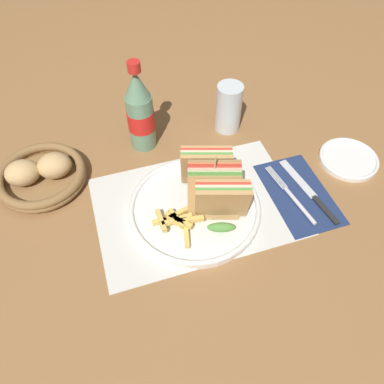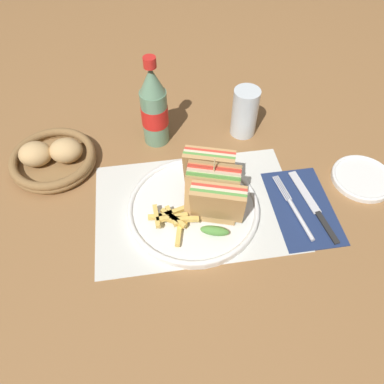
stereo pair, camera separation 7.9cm
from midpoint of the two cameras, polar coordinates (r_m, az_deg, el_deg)
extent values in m
plane|color=olive|center=(0.82, -1.29, -2.10)|extent=(4.00, 4.00, 0.00)
cube|color=silver|center=(0.81, -2.01, -2.36)|extent=(0.43, 0.29, 0.00)
cylinder|color=white|center=(0.80, -2.38, -2.72)|extent=(0.28, 0.28, 0.01)
torus|color=white|center=(0.79, -2.39, -2.42)|extent=(0.28, 0.28, 0.01)
cube|color=tan|center=(0.72, 1.52, -2.06)|extent=(0.11, 0.06, 0.10)
cube|color=#518E3D|center=(0.73, 1.51, -1.62)|extent=(0.11, 0.06, 0.10)
cube|color=beige|center=(0.74, 1.49, -1.20)|extent=(0.11, 0.06, 0.10)
cube|color=red|center=(0.74, 1.48, -0.78)|extent=(0.11, 0.06, 0.10)
cube|color=tan|center=(0.75, 1.47, -0.37)|extent=(0.11, 0.06, 0.10)
ellipsoid|color=#518E3D|center=(0.74, 1.48, -5.59)|extent=(0.06, 0.04, 0.02)
cube|color=tan|center=(0.74, 0.36, -1.18)|extent=(0.11, 0.06, 0.10)
cube|color=#518E3D|center=(0.74, 0.36, -0.56)|extent=(0.11, 0.06, 0.10)
cube|color=beige|center=(0.75, 0.36, 0.05)|extent=(0.11, 0.06, 0.10)
cube|color=red|center=(0.75, 0.36, 0.65)|extent=(0.11, 0.06, 0.10)
cube|color=tan|center=(0.76, 0.35, 1.25)|extent=(0.11, 0.06, 0.10)
ellipsoid|color=#518E3D|center=(0.77, 0.35, -2.77)|extent=(0.06, 0.04, 0.02)
cube|color=tan|center=(0.78, -0.72, 3.29)|extent=(0.11, 0.06, 0.10)
cube|color=#518E3D|center=(0.79, -0.72, 3.65)|extent=(0.11, 0.06, 0.10)
cube|color=beige|center=(0.79, -0.71, 4.00)|extent=(0.11, 0.06, 0.10)
cube|color=red|center=(0.80, -0.70, 4.34)|extent=(0.11, 0.06, 0.10)
cube|color=tan|center=(0.81, -0.70, 4.67)|extent=(0.11, 0.06, 0.10)
ellipsoid|color=#518E3D|center=(0.80, -0.70, -0.14)|extent=(0.06, 0.04, 0.02)
cylinder|color=tan|center=(0.74, 0.36, 1.64)|extent=(0.00, 0.00, 0.14)
cube|color=#E0B756|center=(0.76, -5.40, -4.84)|extent=(0.06, 0.04, 0.01)
cube|color=#E0B756|center=(0.77, -6.51, -4.38)|extent=(0.07, 0.01, 0.01)
cube|color=#E0B756|center=(0.74, -3.92, -6.52)|extent=(0.02, 0.06, 0.01)
cube|color=#E0B756|center=(0.76, -4.94, -3.44)|extent=(0.06, 0.02, 0.01)
cube|color=#E0B756|center=(0.76, -7.72, -4.51)|extent=(0.01, 0.05, 0.01)
cube|color=#E0B756|center=(0.76, -5.40, -4.21)|extent=(0.02, 0.05, 0.01)
cube|color=#E0B756|center=(0.75, -5.29, -4.41)|extent=(0.06, 0.01, 0.01)
cube|color=#E0B756|center=(0.75, -5.10, -4.51)|extent=(0.05, 0.05, 0.01)
cube|color=#E0B756|center=(0.75, -3.40, -4.46)|extent=(0.06, 0.02, 0.01)
cube|color=navy|center=(0.86, 13.42, -0.35)|extent=(0.13, 0.22, 0.00)
cylinder|color=silver|center=(0.83, 13.52, -2.17)|extent=(0.02, 0.11, 0.01)
cylinder|color=silver|center=(0.87, 9.89, 1.92)|extent=(0.01, 0.07, 0.00)
cylinder|color=silver|center=(0.87, 10.11, 2.01)|extent=(0.01, 0.07, 0.00)
cylinder|color=silver|center=(0.87, 10.33, 2.09)|extent=(0.01, 0.07, 0.00)
cylinder|color=silver|center=(0.87, 10.55, 2.18)|extent=(0.01, 0.07, 0.00)
cube|color=black|center=(0.84, 17.18, -2.77)|extent=(0.02, 0.08, 0.00)
cube|color=silver|center=(0.88, 13.27, 2.03)|extent=(0.04, 0.12, 0.00)
cylinder|color=slate|center=(0.91, -10.24, 10.38)|extent=(0.06, 0.06, 0.14)
cylinder|color=red|center=(0.91, -10.30, 10.72)|extent=(0.06, 0.06, 0.05)
cone|color=slate|center=(0.85, -11.23, 15.64)|extent=(0.06, 0.06, 0.06)
cylinder|color=red|center=(0.83, -11.71, 18.09)|extent=(0.03, 0.03, 0.02)
cylinder|color=silver|center=(0.95, 3.21, 12.57)|extent=(0.06, 0.06, 0.13)
cylinder|color=olive|center=(0.93, -23.98, 1.49)|extent=(0.18, 0.18, 0.01)
torus|color=olive|center=(0.93, -24.15, 1.84)|extent=(0.20, 0.20, 0.02)
torus|color=olive|center=(0.92, -24.39, 2.34)|extent=(0.20, 0.20, 0.02)
ellipsoid|color=tan|center=(0.90, -22.60, 3.61)|extent=(0.08, 0.06, 0.06)
ellipsoid|color=tan|center=(0.92, -26.70, 2.48)|extent=(0.08, 0.06, 0.06)
cylinder|color=white|center=(0.96, 20.60, 4.53)|extent=(0.14, 0.14, 0.01)
torus|color=white|center=(0.96, 20.68, 4.73)|extent=(0.14, 0.14, 0.01)
camera|label=1|loc=(0.04, -92.87, -3.51)|focal=35.00mm
camera|label=2|loc=(0.04, 87.13, 3.51)|focal=35.00mm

